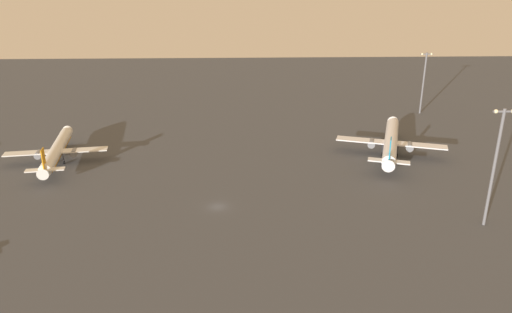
# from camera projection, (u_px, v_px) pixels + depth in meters

# --- Properties ---
(ground_plane) EXTENTS (416.00, 416.00, 0.00)m
(ground_plane) POSITION_uv_depth(u_px,v_px,m) (218.00, 207.00, 122.71)
(ground_plane) COLOR #424449
(airplane_far_stand) EXTENTS (29.73, 38.06, 9.77)m
(airplane_far_stand) POSITION_uv_depth(u_px,v_px,m) (56.00, 151.00, 148.91)
(airplane_far_stand) COLOR silver
(airplane_far_stand) RESTS_ON ground
(airplane_mid_apron) EXTENTS (32.88, 41.81, 11.00)m
(airplane_mid_apron) POSITION_uv_depth(u_px,v_px,m) (391.00, 142.00, 154.82)
(airplane_mid_apron) COLOR white
(airplane_mid_apron) RESTS_ON ground
(apron_light_west) EXTENTS (4.80, 0.90, 23.98)m
(apron_light_west) POSITION_uv_depth(u_px,v_px,m) (424.00, 79.00, 194.46)
(apron_light_west) COLOR slate
(apron_light_west) RESTS_ON ground
(apron_light_central) EXTENTS (4.80, 0.90, 27.39)m
(apron_light_central) POSITION_uv_depth(u_px,v_px,m) (495.00, 161.00, 108.75)
(apron_light_central) COLOR slate
(apron_light_central) RESTS_ON ground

